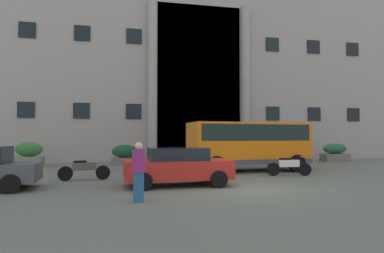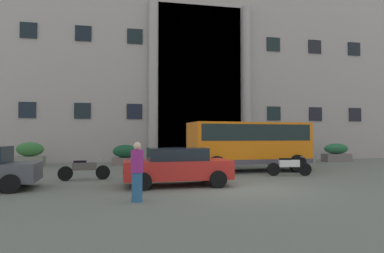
{
  "view_description": "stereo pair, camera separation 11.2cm",
  "coord_description": "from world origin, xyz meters",
  "px_view_note": "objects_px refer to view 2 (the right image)",
  "views": [
    {
      "loc": [
        -4.21,
        -11.12,
        1.83
      ],
      "look_at": [
        -1.1,
        4.14,
        2.3
      ],
      "focal_mm": 30.99,
      "sensor_mm": 36.0,
      "label": 1
    },
    {
      "loc": [
        -4.1,
        -11.14,
        1.83
      ],
      "look_at": [
        -1.1,
        4.14,
        2.3
      ],
      "focal_mm": 30.99,
      "sensor_mm": 36.0,
      "label": 2
    }
  ],
  "objects_px": {
    "hedge_planter_far_west": "(301,154)",
    "motorcycle_near_kerb": "(183,168)",
    "hedge_planter_entrance_right": "(336,153)",
    "scooter_by_planter": "(83,169)",
    "bus_stop_sign": "(304,141)",
    "hedge_planter_east": "(126,155)",
    "hedge_planter_far_east": "(30,155)",
    "parked_hatchback_near": "(177,166)",
    "pedestrian_child_trailing": "(137,172)",
    "motorcycle_far_end": "(288,166)",
    "orange_minibus": "(249,142)",
    "hedge_planter_entrance_left": "(205,153)"
  },
  "relations": [
    {
      "from": "hedge_planter_entrance_left",
      "to": "motorcycle_far_end",
      "type": "bearing_deg",
      "value": -73.9
    },
    {
      "from": "hedge_planter_far_east",
      "to": "pedestrian_child_trailing",
      "type": "relative_size",
      "value": 0.99
    },
    {
      "from": "hedge_planter_entrance_left",
      "to": "hedge_planter_east",
      "type": "bearing_deg",
      "value": -178.8
    },
    {
      "from": "hedge_planter_entrance_right",
      "to": "scooter_by_planter",
      "type": "distance_m",
      "value": 18.32
    },
    {
      "from": "hedge_planter_far_west",
      "to": "motorcycle_far_end",
      "type": "xyz_separation_m",
      "value": [
        -4.63,
        -7.06,
        -0.15
      ]
    },
    {
      "from": "hedge_planter_far_west",
      "to": "hedge_planter_entrance_right",
      "type": "xyz_separation_m",
      "value": [
        3.03,
        0.41,
        0.03
      ]
    },
    {
      "from": "hedge_planter_far_east",
      "to": "hedge_planter_entrance_left",
      "type": "distance_m",
      "value": 10.95
    },
    {
      "from": "hedge_planter_east",
      "to": "scooter_by_planter",
      "type": "bearing_deg",
      "value": -103.4
    },
    {
      "from": "orange_minibus",
      "to": "motorcycle_near_kerb",
      "type": "bearing_deg",
      "value": -153.37
    },
    {
      "from": "bus_stop_sign",
      "to": "motorcycle_far_end",
      "type": "bearing_deg",
      "value": -127.43
    },
    {
      "from": "hedge_planter_far_west",
      "to": "hedge_planter_far_east",
      "type": "xyz_separation_m",
      "value": [
        -17.77,
        0.2,
        0.11
      ]
    },
    {
      "from": "parked_hatchback_near",
      "to": "pedestrian_child_trailing",
      "type": "bearing_deg",
      "value": -120.47
    },
    {
      "from": "bus_stop_sign",
      "to": "scooter_by_planter",
      "type": "distance_m",
      "value": 13.23
    },
    {
      "from": "hedge_planter_east",
      "to": "motorcycle_near_kerb",
      "type": "relative_size",
      "value": 0.85
    },
    {
      "from": "hedge_planter_entrance_right",
      "to": "motorcycle_near_kerb",
      "type": "bearing_deg",
      "value": -149.7
    },
    {
      "from": "motorcycle_near_kerb",
      "to": "scooter_by_planter",
      "type": "relative_size",
      "value": 0.97
    },
    {
      "from": "motorcycle_near_kerb",
      "to": "pedestrian_child_trailing",
      "type": "xyz_separation_m",
      "value": [
        -2.13,
        -4.91,
        0.38
      ]
    },
    {
      "from": "motorcycle_far_end",
      "to": "motorcycle_near_kerb",
      "type": "height_order",
      "value": "same"
    },
    {
      "from": "hedge_planter_east",
      "to": "motorcycle_near_kerb",
      "type": "xyz_separation_m",
      "value": [
        2.49,
        -7.38,
        -0.17
      ]
    },
    {
      "from": "hedge_planter_far_east",
      "to": "motorcycle_far_end",
      "type": "bearing_deg",
      "value": -28.93
    },
    {
      "from": "hedge_planter_far_east",
      "to": "hedge_planter_entrance_right",
      "type": "xyz_separation_m",
      "value": [
        20.8,
        0.21,
        -0.08
      ]
    },
    {
      "from": "bus_stop_sign",
      "to": "hedge_planter_east",
      "type": "relative_size",
      "value": 1.46
    },
    {
      "from": "bus_stop_sign",
      "to": "parked_hatchback_near",
      "type": "bearing_deg",
      "value": -144.25
    },
    {
      "from": "hedge_planter_east",
      "to": "scooter_by_planter",
      "type": "relative_size",
      "value": 0.83
    },
    {
      "from": "orange_minibus",
      "to": "parked_hatchback_near",
      "type": "xyz_separation_m",
      "value": [
        -4.49,
        -4.37,
        -0.81
      ]
    },
    {
      "from": "hedge_planter_entrance_right",
      "to": "motorcycle_far_end",
      "type": "bearing_deg",
      "value": -135.76
    },
    {
      "from": "bus_stop_sign",
      "to": "hedge_planter_east",
      "type": "xyz_separation_m",
      "value": [
        -10.8,
        3.09,
        -0.94
      ]
    },
    {
      "from": "pedestrian_child_trailing",
      "to": "parked_hatchback_near",
      "type": "bearing_deg",
      "value": -117.67
    },
    {
      "from": "orange_minibus",
      "to": "hedge_planter_far_west",
      "type": "relative_size",
      "value": 3.68
    },
    {
      "from": "pedestrian_child_trailing",
      "to": "motorcycle_far_end",
      "type": "bearing_deg",
      "value": -144.48
    },
    {
      "from": "motorcycle_far_end",
      "to": "pedestrian_child_trailing",
      "type": "xyz_separation_m",
      "value": [
        -7.09,
        -4.83,
        0.38
      ]
    },
    {
      "from": "hedge_planter_east",
      "to": "hedge_planter_far_east",
      "type": "xyz_separation_m",
      "value": [
        -5.68,
        -0.21,
        0.09
      ]
    },
    {
      "from": "hedge_planter_east",
      "to": "parked_hatchback_near",
      "type": "distance_m",
      "value": 9.68
    },
    {
      "from": "scooter_by_planter",
      "to": "pedestrian_child_trailing",
      "type": "xyz_separation_m",
      "value": [
        2.08,
        -5.08,
        0.38
      ]
    },
    {
      "from": "hedge_planter_entrance_right",
      "to": "motorcycle_near_kerb",
      "type": "height_order",
      "value": "hedge_planter_entrance_right"
    },
    {
      "from": "bus_stop_sign",
      "to": "hedge_planter_far_east",
      "type": "xyz_separation_m",
      "value": [
        -16.48,
        2.88,
        -0.85
      ]
    },
    {
      "from": "hedge_planter_far_west",
      "to": "parked_hatchback_near",
      "type": "relative_size",
      "value": 0.43
    },
    {
      "from": "hedge_planter_far_west",
      "to": "motorcycle_near_kerb",
      "type": "distance_m",
      "value": 11.87
    },
    {
      "from": "hedge_planter_far_east",
      "to": "hedge_planter_entrance_right",
      "type": "relative_size",
      "value": 0.84
    },
    {
      "from": "hedge_planter_far_west",
      "to": "motorcycle_far_end",
      "type": "height_order",
      "value": "hedge_planter_far_west"
    },
    {
      "from": "bus_stop_sign",
      "to": "motorcycle_near_kerb",
      "type": "xyz_separation_m",
      "value": [
        -8.31,
        -4.29,
        -1.11
      ]
    },
    {
      "from": "bus_stop_sign",
      "to": "motorcycle_far_end",
      "type": "distance_m",
      "value": 5.62
    },
    {
      "from": "bus_stop_sign",
      "to": "hedge_planter_entrance_right",
      "type": "distance_m",
      "value": 5.39
    },
    {
      "from": "hedge_planter_entrance_right",
      "to": "scooter_by_planter",
      "type": "xyz_separation_m",
      "value": [
        -16.83,
        -7.21,
        -0.18
      ]
    },
    {
      "from": "bus_stop_sign",
      "to": "hedge_planter_entrance_right",
      "type": "height_order",
      "value": "bus_stop_sign"
    },
    {
      "from": "hedge_planter_east",
      "to": "hedge_planter_entrance_left",
      "type": "height_order",
      "value": "hedge_planter_entrance_left"
    },
    {
      "from": "parked_hatchback_near",
      "to": "bus_stop_sign",
      "type": "bearing_deg",
      "value": 34.22
    },
    {
      "from": "parked_hatchback_near",
      "to": "hedge_planter_far_east",
      "type": "bearing_deg",
      "value": 127.74
    },
    {
      "from": "parked_hatchback_near",
      "to": "motorcycle_near_kerb",
      "type": "xyz_separation_m",
      "value": [
        0.58,
        2.11,
        -0.27
      ]
    },
    {
      "from": "orange_minibus",
      "to": "hedge_planter_far_east",
      "type": "xyz_separation_m",
      "value": [
        -12.08,
        4.92,
        -0.83
      ]
    }
  ]
}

